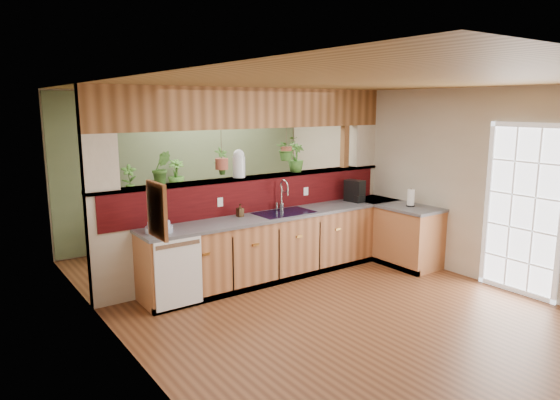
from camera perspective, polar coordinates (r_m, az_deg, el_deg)
ground at (r=6.29m, az=3.90°, el=-11.31°), size 4.60×7.00×0.01m
ceiling at (r=5.84m, az=4.23°, el=13.06°), size 4.60×7.00×0.01m
wall_back at (r=8.88m, az=-10.45°, el=3.73°), size 4.60×0.02×2.60m
wall_left at (r=4.83m, az=-17.54°, el=-2.46°), size 0.02×7.00×2.60m
wall_right at (r=7.58m, az=17.63°, el=2.21°), size 0.02×7.00×2.60m
pass_through_partition at (r=7.04m, az=-2.74°, el=1.17°), size 4.60×0.21×2.60m
pass_through_ledge at (r=7.00m, az=-2.97°, el=2.60°), size 4.60×0.21×0.04m
header_beam at (r=6.93m, az=-3.05°, el=10.44°), size 4.60×0.15×0.55m
sage_backwall at (r=8.86m, az=-10.39°, el=3.72°), size 4.55×0.02×2.55m
countertop at (r=7.29m, az=4.72°, el=-4.49°), size 4.14×1.52×0.90m
dishwasher at (r=5.94m, az=-11.49°, el=-8.19°), size 0.58×0.03×0.82m
navy_sink at (r=6.93m, az=0.49°, el=-2.08°), size 0.82×0.50×0.18m
french_door at (r=6.91m, az=25.95°, el=-1.29°), size 0.06×1.02×2.16m
framed_print at (r=4.05m, az=-13.85°, el=-1.15°), size 0.04×0.35×0.45m
faucet at (r=7.05m, az=0.33°, el=0.74°), size 0.19×0.19×0.44m
dish_stack at (r=6.00m, az=-13.67°, el=-2.80°), size 0.32×0.32×0.28m
soap_dispenser at (r=6.67m, az=-4.59°, el=-1.18°), size 0.08×0.09×0.17m
coffee_maker at (r=7.76m, az=8.58°, el=0.93°), size 0.18×0.30×0.33m
paper_towel at (r=7.57m, az=14.72°, el=0.21°), size 0.13×0.13×0.27m
glass_jar at (r=6.84m, az=-4.72°, el=4.18°), size 0.17×0.17×0.38m
ledge_plant_left at (r=6.35m, az=-13.40°, el=3.59°), size 0.27×0.24×0.42m
ledge_plant_right at (r=7.39m, az=1.84°, el=4.85°), size 0.28×0.28×0.42m
hanging_plant_a at (r=6.70m, az=-6.71°, el=5.43°), size 0.21×0.17×0.53m
hanging_plant_b at (r=7.26m, az=0.72°, el=7.07°), size 0.35×0.31×0.46m
shelving_console at (r=8.51m, az=-13.97°, el=-2.19°), size 1.50×0.51×0.99m
shelf_plant_a at (r=8.25m, az=-16.85°, el=2.35°), size 0.27×0.21×0.46m
shelf_plant_b at (r=8.53m, az=-11.79°, el=2.93°), size 0.32×0.32×0.48m
floor_plant at (r=8.54m, az=-5.14°, el=-2.91°), size 0.63×0.55×0.70m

